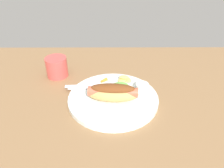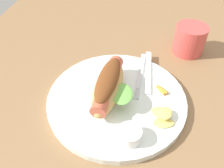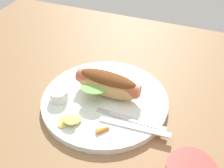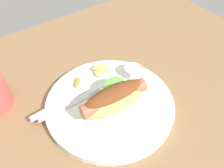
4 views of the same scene
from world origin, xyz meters
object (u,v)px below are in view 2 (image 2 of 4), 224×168
object	(u,v)px
chips_pile	(163,116)
hot_dog	(108,85)
carrot_garnish	(162,90)
drinking_cup	(190,39)
plate	(117,99)
knife	(148,71)
fork	(140,74)
sauce_ramekin	(130,135)

from	to	relation	value
chips_pile	hot_dog	bearing A→B (deg)	69.35
carrot_garnish	drinking_cup	world-z (taller)	drinking_cup
hot_dog	carrot_garnish	size ratio (longest dim) A/B	6.06
plate	drinking_cup	xyz separation A→B (cm)	(22.16, -16.54, 3.12)
plate	knife	distance (cm)	11.43
hot_dog	chips_pile	world-z (taller)	hot_dog
fork	sauce_ramekin	bearing A→B (deg)	-0.00
plate	sauce_ramekin	xyz separation A→B (cm)	(-10.16, -3.99, 2.07)
knife	fork	bearing A→B (deg)	-59.34
hot_dog	carrot_garnish	bearing A→B (deg)	109.77
plate	fork	world-z (taller)	fork
fork	knife	bearing A→B (deg)	125.04
fork	carrot_garnish	xyz separation A→B (cm)	(-4.85, -5.25, 0.19)
chips_pile	sauce_ramekin	bearing A→B (deg)	133.91
sauce_ramekin	drinking_cup	size ratio (longest dim) A/B	0.54
drinking_cup	carrot_garnish	bearing A→B (deg)	160.05
fork	chips_pile	bearing A→B (deg)	25.08
hot_dog	carrot_garnish	distance (cm)	12.34
plate	carrot_garnish	xyz separation A→B (cm)	(3.41, -9.73, 1.19)
plate	knife	world-z (taller)	knife
hot_dog	knife	world-z (taller)	hot_dog
chips_pile	drinking_cup	bearing A→B (deg)	-13.86
plate	chips_pile	bearing A→B (deg)	-113.66
fork	knife	size ratio (longest dim) A/B	1.03
sauce_ramekin	chips_pile	size ratio (longest dim) A/B	0.75
knife	carrot_garnish	bearing A→B (deg)	26.55
plate	drinking_cup	bearing A→B (deg)	-36.73
sauce_ramekin	fork	distance (cm)	18.46
chips_pile	drinking_cup	world-z (taller)	drinking_cup
sauce_ramekin	fork	world-z (taller)	sauce_ramekin
carrot_garnish	drinking_cup	distance (cm)	20.05
fork	chips_pile	distance (cm)	13.80
sauce_ramekin	chips_pile	world-z (taller)	sauce_ramekin
drinking_cup	sauce_ramekin	bearing A→B (deg)	158.78
carrot_garnish	plate	bearing A→B (deg)	109.30
hot_dog	sauce_ramekin	xyz separation A→B (cm)	(-10.23, -5.82, -1.85)
plate	drinking_cup	distance (cm)	27.83
drinking_cup	plate	bearing A→B (deg)	143.27
knife	sauce_ramekin	bearing A→B (deg)	-9.60
sauce_ramekin	drinking_cup	world-z (taller)	drinking_cup
carrot_garnish	hot_dog	bearing A→B (deg)	106.08
carrot_garnish	sauce_ramekin	bearing A→B (deg)	157.05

